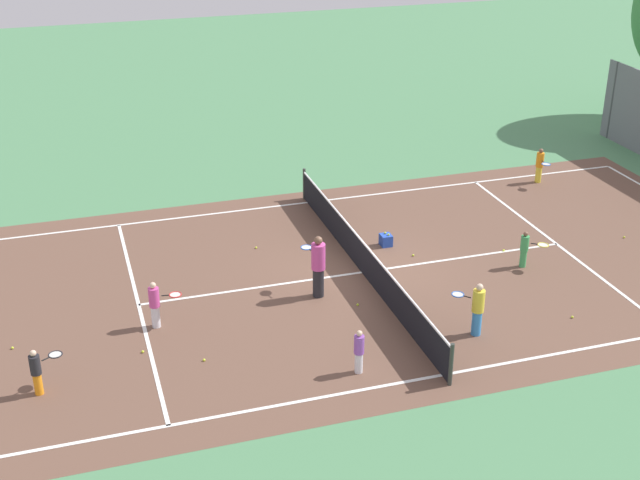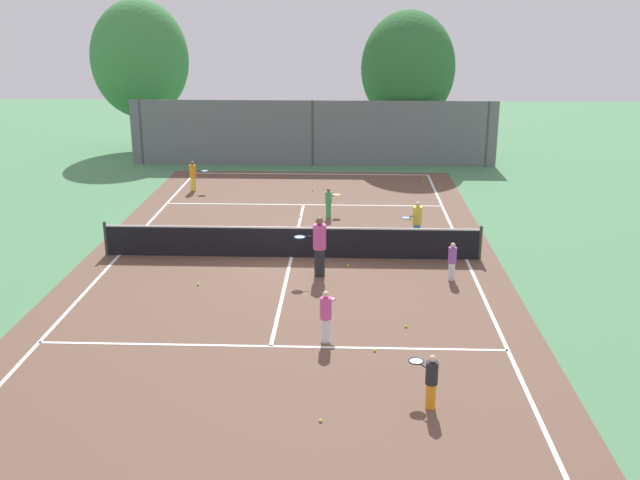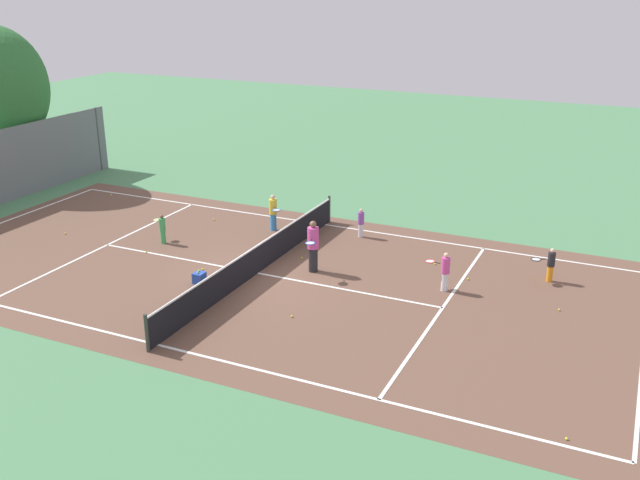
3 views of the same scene
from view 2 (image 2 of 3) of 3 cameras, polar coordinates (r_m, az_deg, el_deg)
ground_plane at (r=23.36m, az=-2.22°, el=-1.34°), size 80.00×80.00×0.00m
court_surface at (r=23.36m, az=-2.22°, el=-1.33°), size 13.00×25.00×0.01m
tennis_net at (r=23.19m, az=-2.23°, el=-0.15°), size 11.90×0.10×1.10m
perimeter_fence at (r=36.55m, az=-0.57°, el=8.24°), size 18.00×0.12×3.20m
tree_0 at (r=38.67m, az=6.80°, el=13.03°), size 4.76×4.96×7.40m
tree_1 at (r=41.68m, az=-13.74°, el=13.42°), size 5.19×4.82×7.97m
player_0 at (r=32.05m, az=-9.74°, el=4.94°), size 0.86×0.40×1.28m
player_1 at (r=24.66m, az=7.48°, el=1.38°), size 0.80×0.76×1.44m
player_2 at (r=14.89m, az=8.52°, el=-10.63°), size 0.62×0.80×1.15m
player_3 at (r=17.40m, az=0.46°, el=-5.83°), size 0.39×0.86×1.29m
player_4 at (r=27.57m, az=0.70°, el=2.95°), size 0.65×0.78×1.12m
player_5 at (r=21.47m, az=-0.06°, el=-0.46°), size 0.96×0.56×1.79m
player_6 at (r=21.59m, az=10.16°, el=-1.61°), size 0.24×0.24×1.13m
ball_crate at (r=24.70m, az=-5.46°, el=0.11°), size 0.37×0.33×0.43m
tennis_ball_0 at (r=18.49m, az=6.66°, el=-6.64°), size 0.07×0.07×0.07m
tennis_ball_1 at (r=27.54m, az=7.01°, el=1.59°), size 0.07×0.07×0.07m
tennis_ball_2 at (r=17.21m, az=4.25°, el=-8.50°), size 0.07×0.07×0.07m
tennis_ball_4 at (r=22.54m, az=2.20°, el=-1.97°), size 0.07×0.07×0.07m
tennis_ball_5 at (r=14.54m, az=0.05°, el=-13.76°), size 0.07×0.07×0.07m
tennis_ball_6 at (r=25.12m, az=-3.14°, el=0.11°), size 0.07×0.07×0.07m
tennis_ball_7 at (r=27.71m, az=-1.57°, el=1.82°), size 0.07×0.07×0.07m
tennis_ball_8 at (r=21.31m, az=-9.40°, el=-3.40°), size 0.07×0.07×0.07m
tennis_ball_9 at (r=31.63m, az=-0.58°, el=3.84°), size 0.07×0.07×0.07m
tennis_ball_10 at (r=33.60m, az=7.97°, el=4.50°), size 0.07×0.07×0.07m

